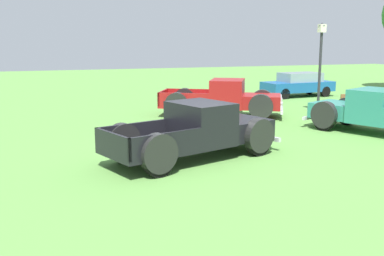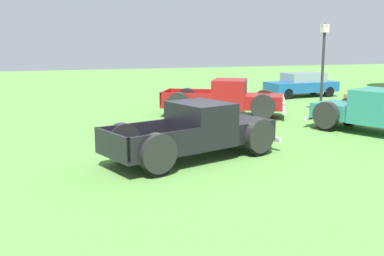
# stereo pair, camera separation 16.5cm
# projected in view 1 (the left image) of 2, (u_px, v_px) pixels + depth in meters

# --- Properties ---
(ground_plane) EXTENTS (80.00, 80.00, 0.00)m
(ground_plane) POSITION_uv_depth(u_px,v_px,m) (196.00, 154.00, 13.80)
(ground_plane) COLOR #5B9342
(pickup_truck_foreground) EXTENTS (3.48, 5.56, 1.60)m
(pickup_truck_foreground) POSITION_uv_depth(u_px,v_px,m) (202.00, 131.00, 13.37)
(pickup_truck_foreground) COLOR black
(pickup_truck_foreground) RESTS_ON ground_plane
(pickup_truck_behind_left) EXTENTS (5.52, 3.89, 1.60)m
(pickup_truck_behind_left) POSITION_uv_depth(u_px,v_px,m) (372.00, 112.00, 16.84)
(pickup_truck_behind_left) COLOR #2D8475
(pickup_truck_behind_left) RESTS_ON ground_plane
(pickup_truck_behind_right) EXTENTS (4.22, 5.58, 1.63)m
(pickup_truck_behind_right) POSITION_uv_depth(u_px,v_px,m) (229.00, 99.00, 20.38)
(pickup_truck_behind_right) COLOR maroon
(pickup_truck_behind_right) RESTS_ON ground_plane
(sedan_distant_a) EXTENTS (2.04, 4.33, 1.41)m
(sedan_distant_a) POSITION_uv_depth(u_px,v_px,m) (298.00, 84.00, 27.55)
(sedan_distant_a) COLOR #195699
(sedan_distant_a) RESTS_ON ground_plane
(lamp_post_far) EXTENTS (0.36, 0.36, 4.08)m
(lamp_post_far) POSITION_uv_depth(u_px,v_px,m) (320.00, 67.00, 20.94)
(lamp_post_far) COLOR #2D2D33
(lamp_post_far) RESTS_ON ground_plane
(picnic_table) EXTENTS (2.02, 1.76, 0.78)m
(picnic_table) POSITION_uv_depth(u_px,v_px,m) (363.00, 101.00, 21.77)
(picnic_table) COLOR olive
(picnic_table) RESTS_ON ground_plane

